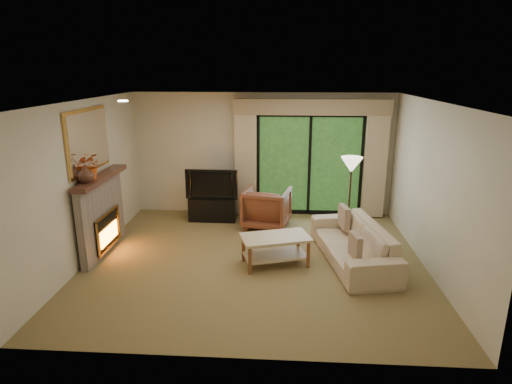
# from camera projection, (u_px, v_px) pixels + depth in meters

# --- Properties ---
(floor) EXTENTS (5.50, 5.50, 0.00)m
(floor) POSITION_uv_depth(u_px,v_px,m) (255.00, 260.00, 7.10)
(floor) COLOR olive
(floor) RESTS_ON ground
(ceiling) EXTENTS (5.50, 5.50, 0.00)m
(ceiling) POSITION_uv_depth(u_px,v_px,m) (255.00, 101.00, 6.38)
(ceiling) COLOR white
(ceiling) RESTS_ON ground
(wall_back) EXTENTS (5.00, 0.00, 5.00)m
(wall_back) POSITION_uv_depth(u_px,v_px,m) (263.00, 154.00, 9.14)
(wall_back) COLOR beige
(wall_back) RESTS_ON ground
(wall_front) EXTENTS (5.00, 0.00, 5.00)m
(wall_front) POSITION_uv_depth(u_px,v_px,m) (238.00, 250.00, 4.35)
(wall_front) COLOR beige
(wall_front) RESTS_ON ground
(wall_left) EXTENTS (0.00, 5.00, 5.00)m
(wall_left) POSITION_uv_depth(u_px,v_px,m) (85.00, 182.00, 6.91)
(wall_left) COLOR beige
(wall_left) RESTS_ON ground
(wall_right) EXTENTS (0.00, 5.00, 5.00)m
(wall_right) POSITION_uv_depth(u_px,v_px,m) (433.00, 188.00, 6.57)
(wall_right) COLOR beige
(wall_right) RESTS_ON ground
(fireplace) EXTENTS (0.24, 1.70, 1.37)m
(fireplace) POSITION_uv_depth(u_px,v_px,m) (102.00, 214.00, 7.27)
(fireplace) COLOR gray
(fireplace) RESTS_ON floor
(mirror) EXTENTS (0.07, 1.45, 1.02)m
(mirror) POSITION_uv_depth(u_px,v_px,m) (89.00, 140.00, 6.92)
(mirror) COLOR gold
(mirror) RESTS_ON wall_left
(sliding_door) EXTENTS (2.26, 0.10, 2.16)m
(sliding_door) POSITION_uv_depth(u_px,v_px,m) (309.00, 165.00, 9.08)
(sliding_door) COLOR black
(sliding_door) RESTS_ON floor
(curtain_left) EXTENTS (0.45, 0.18, 2.35)m
(curtain_left) POSITION_uv_depth(u_px,v_px,m) (246.00, 160.00, 9.03)
(curtain_left) COLOR tan
(curtain_left) RESTS_ON floor
(curtain_right) EXTENTS (0.45, 0.18, 2.35)m
(curtain_right) POSITION_uv_depth(u_px,v_px,m) (375.00, 162.00, 8.87)
(curtain_right) COLOR tan
(curtain_right) RESTS_ON floor
(cornice) EXTENTS (3.20, 0.24, 0.32)m
(cornice) POSITION_uv_depth(u_px,v_px,m) (312.00, 107.00, 8.66)
(cornice) COLOR #9B825F
(cornice) RESTS_ON wall_back
(media_console) EXTENTS (0.98, 0.45, 0.49)m
(media_console) POSITION_uv_depth(u_px,v_px,m) (213.00, 208.00, 8.97)
(media_console) COLOR black
(media_console) RESTS_ON floor
(tv) EXTENTS (1.07, 0.15, 0.62)m
(tv) POSITION_uv_depth(u_px,v_px,m) (212.00, 183.00, 8.81)
(tv) COLOR black
(tv) RESTS_ON media_console
(armchair) EXTENTS (1.02, 1.04, 0.80)m
(armchair) POSITION_uv_depth(u_px,v_px,m) (267.00, 208.00, 8.52)
(armchair) COLOR brown
(armchair) RESTS_ON floor
(sofa) EXTENTS (1.25, 2.32, 0.64)m
(sofa) POSITION_uv_depth(u_px,v_px,m) (353.00, 243.00, 7.00)
(sofa) COLOR tan
(sofa) RESTS_ON floor
(pillow_near) EXTENTS (0.16, 0.37, 0.36)m
(pillow_near) POSITION_uv_depth(u_px,v_px,m) (355.00, 246.00, 6.34)
(pillow_near) COLOR #503723
(pillow_near) RESTS_ON sofa
(pillow_far) EXTENTS (0.17, 0.41, 0.39)m
(pillow_far) POSITION_uv_depth(u_px,v_px,m) (344.00, 217.00, 7.55)
(pillow_far) COLOR #503723
(pillow_far) RESTS_ON sofa
(coffee_table) EXTENTS (1.21, 0.89, 0.49)m
(coffee_table) POSITION_uv_depth(u_px,v_px,m) (275.00, 250.00, 6.91)
(coffee_table) COLOR tan
(coffee_table) RESTS_ON floor
(floor_lamp) EXTENTS (0.47, 0.47, 1.50)m
(floor_lamp) POSITION_uv_depth(u_px,v_px,m) (350.00, 196.00, 8.08)
(floor_lamp) COLOR beige
(floor_lamp) RESTS_ON floor
(vase) EXTENTS (0.33, 0.33, 0.27)m
(vase) POSITION_uv_depth(u_px,v_px,m) (85.00, 174.00, 6.60)
(vase) COLOR #4C2C20
(vase) RESTS_ON fireplace
(branches) EXTENTS (0.43, 0.38, 0.44)m
(branches) POSITION_uv_depth(u_px,v_px,m) (90.00, 166.00, 6.76)
(branches) COLOR #BF4D16
(branches) RESTS_ON fireplace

